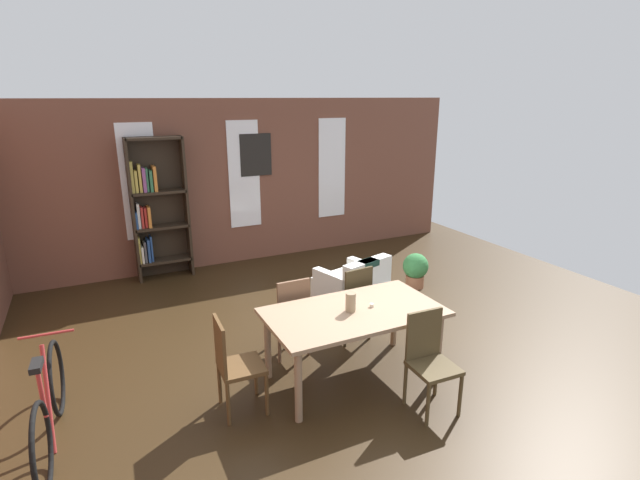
% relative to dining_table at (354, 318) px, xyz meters
% --- Properties ---
extents(ground_plane, '(9.53, 9.53, 0.00)m').
position_rel_dining_table_xyz_m(ground_plane, '(0.18, 0.62, -0.69)').
color(ground_plane, '#312211').
extents(back_wall_brick, '(8.33, 0.12, 2.83)m').
position_rel_dining_table_xyz_m(back_wall_brick, '(0.18, 4.20, 0.72)').
color(back_wall_brick, brown).
rests_on(back_wall_brick, ground).
extents(window_pane_0, '(0.55, 0.02, 1.84)m').
position_rel_dining_table_xyz_m(window_pane_0, '(-1.53, 4.13, 0.86)').
color(window_pane_0, white).
extents(window_pane_1, '(0.55, 0.02, 1.84)m').
position_rel_dining_table_xyz_m(window_pane_1, '(0.18, 4.13, 0.86)').
color(window_pane_1, white).
extents(window_pane_2, '(0.55, 0.02, 1.84)m').
position_rel_dining_table_xyz_m(window_pane_2, '(1.89, 4.13, 0.86)').
color(window_pane_2, white).
extents(dining_table, '(1.78, 0.99, 0.78)m').
position_rel_dining_table_xyz_m(dining_table, '(0.00, 0.00, 0.00)').
color(dining_table, '#98795D').
rests_on(dining_table, ground).
extents(vase_on_table, '(0.11, 0.11, 0.20)m').
position_rel_dining_table_xyz_m(vase_on_table, '(-0.04, -0.00, 0.18)').
color(vase_on_table, '#998466').
rests_on(vase_on_table, dining_table).
extents(tealight_candle_0, '(0.04, 0.04, 0.05)m').
position_rel_dining_table_xyz_m(tealight_candle_0, '(0.05, 0.17, 0.11)').
color(tealight_candle_0, silver).
rests_on(tealight_candle_0, dining_table).
extents(tealight_candle_1, '(0.04, 0.04, 0.04)m').
position_rel_dining_table_xyz_m(tealight_candle_1, '(0.21, -0.01, 0.10)').
color(tealight_candle_1, silver).
rests_on(tealight_candle_1, dining_table).
extents(dining_chair_far_left, '(0.40, 0.40, 0.95)m').
position_rel_dining_table_xyz_m(dining_chair_far_left, '(-0.40, 0.72, -0.18)').
color(dining_chair_far_left, brown).
rests_on(dining_chair_far_left, ground).
extents(dining_chair_near_right, '(0.42, 0.42, 0.95)m').
position_rel_dining_table_xyz_m(dining_chair_near_right, '(0.40, -0.72, -0.18)').
color(dining_chair_near_right, '#4D3E24').
rests_on(dining_chair_near_right, ground).
extents(dining_chair_head_left, '(0.42, 0.42, 0.95)m').
position_rel_dining_table_xyz_m(dining_chair_head_left, '(-1.27, 0.00, -0.18)').
color(dining_chair_head_left, brown).
rests_on(dining_chair_head_left, ground).
extents(dining_chair_far_right, '(0.44, 0.44, 0.95)m').
position_rel_dining_table_xyz_m(dining_chair_far_right, '(0.41, 0.72, -0.18)').
color(dining_chair_far_right, '#3A301C').
rests_on(dining_chair_far_right, ground).
extents(bookshelf_tall, '(0.86, 0.31, 2.26)m').
position_rel_dining_table_xyz_m(bookshelf_tall, '(-1.36, 3.95, 0.47)').
color(bookshelf_tall, '#2D2319').
rests_on(bookshelf_tall, ground).
extents(armchair_white, '(0.99, 0.99, 0.75)m').
position_rel_dining_table_xyz_m(armchair_white, '(0.90, 1.57, -0.41)').
color(armchair_white, white).
rests_on(armchair_white, ground).
extents(bicycle_second, '(0.44, 1.72, 0.90)m').
position_rel_dining_table_xyz_m(bicycle_second, '(-2.78, 0.26, -0.34)').
color(bicycle_second, black).
rests_on(bicycle_second, ground).
extents(potted_plant_by_shelf, '(0.39, 0.39, 0.54)m').
position_rel_dining_table_xyz_m(potted_plant_by_shelf, '(2.11, 1.75, -0.39)').
color(potted_plant_by_shelf, '#9E6042').
rests_on(potted_plant_by_shelf, ground).
extents(striped_rug, '(1.25, 0.83, 0.01)m').
position_rel_dining_table_xyz_m(striped_rug, '(1.09, 1.12, -0.69)').
color(striped_rug, black).
rests_on(striped_rug, ground).
extents(framed_picture, '(0.56, 0.03, 0.72)m').
position_rel_dining_table_xyz_m(framed_picture, '(0.40, 4.13, 1.19)').
color(framed_picture, black).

